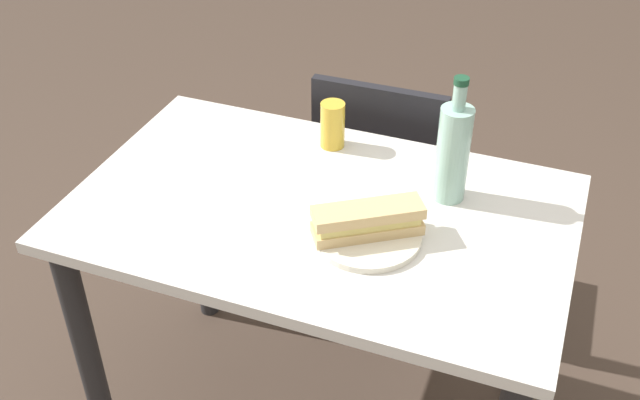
# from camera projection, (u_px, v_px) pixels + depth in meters

# --- Properties ---
(dining_table) EXTENTS (1.14, 0.70, 0.77)m
(dining_table) POSITION_uv_depth(u_px,v_px,m) (320.00, 252.00, 1.81)
(dining_table) COLOR silver
(dining_table) RESTS_ON ground
(chair_far) EXTENTS (0.41, 0.41, 0.85)m
(chair_far) POSITION_uv_depth(u_px,v_px,m) (384.00, 180.00, 2.31)
(chair_far) COLOR black
(chair_far) RESTS_ON ground
(plate_near) EXTENTS (0.24, 0.24, 0.01)m
(plate_near) POSITION_uv_depth(u_px,v_px,m) (367.00, 236.00, 1.64)
(plate_near) COLOR silver
(plate_near) RESTS_ON dining_table
(baguette_sandwich_near) EXTENTS (0.24, 0.19, 0.07)m
(baguette_sandwich_near) POSITION_uv_depth(u_px,v_px,m) (368.00, 220.00, 1.61)
(baguette_sandwich_near) COLOR #DBB77A
(baguette_sandwich_near) RESTS_ON plate_near
(knife_near) EXTENTS (0.14, 0.13, 0.01)m
(knife_near) POSITION_uv_depth(u_px,v_px,m) (356.00, 218.00, 1.67)
(knife_near) COLOR silver
(knife_near) RESTS_ON plate_near
(water_bottle) EXTENTS (0.08, 0.08, 0.31)m
(water_bottle) POSITION_uv_depth(u_px,v_px,m) (453.00, 151.00, 1.69)
(water_bottle) COLOR #99C6B7
(water_bottle) RESTS_ON dining_table
(beer_glass) EXTENTS (0.06, 0.06, 0.12)m
(beer_glass) POSITION_uv_depth(u_px,v_px,m) (333.00, 125.00, 1.91)
(beer_glass) COLOR gold
(beer_glass) RESTS_ON dining_table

